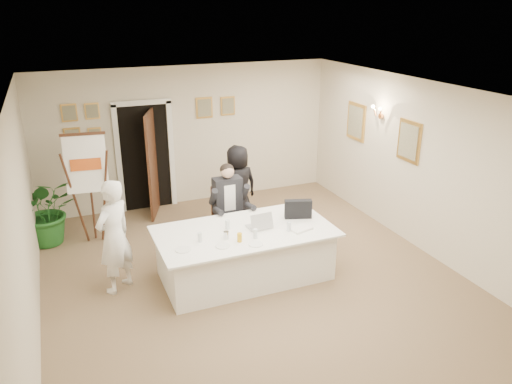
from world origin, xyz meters
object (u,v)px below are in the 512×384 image
Objects in this scene: seated_man at (229,206)px; steel_jug at (226,235)px; standing_man at (114,237)px; standing_woman at (238,186)px; potted_palm at (47,211)px; oj_glass at (240,238)px; conference_table at (245,253)px; laptop_bag at (298,209)px; paper_stack at (300,228)px; laptop at (259,218)px; flip_chart at (90,194)px.

steel_jug is (-0.47, -1.22, 0.09)m from seated_man.
standing_man is 2.84m from standing_woman.
steel_jug is (2.37, -2.53, 0.23)m from potted_palm.
oj_glass is at bearing -101.34° from seated_man.
standing_man is (-1.83, 0.37, 0.45)m from conference_table.
conference_table is 1.76× the size of seated_man.
laptop_bag is (0.35, -1.75, 0.16)m from standing_woman.
steel_jug is (-1.12, 0.13, 0.04)m from paper_stack.
standing_man reaches higher than standing_woman.
standing_woman is 3.34m from potted_palm.
conference_table is at bearing -176.44° from laptop.
standing_woman is (0.59, 1.86, 0.37)m from conference_table.
steel_jug is (1.48, -0.53, -0.01)m from standing_man.
paper_stack is at bearing -37.32° from potted_palm.
laptop is 0.64m from paper_stack.
laptop_bag is at bearing 68.21° from paper_stack.
laptop_bag is 0.45m from paper_stack.
laptop is (0.12, -1.02, 0.17)m from seated_man.
laptop is 0.62m from steel_jug.
standing_woman is (0.47, 0.80, 0.02)m from seated_man.
seated_man is 2.07m from standing_man.
flip_chart is at bearing 133.35° from laptop.
standing_man is 2.68m from paper_stack.
conference_table is 0.58m from steel_jug.
standing_man is 12.92× the size of oj_glass.
standing_man reaches higher than conference_table.
seated_man is at bearing 69.05° from steel_jug.
paper_stack is (0.54, -0.32, -0.12)m from laptop.
laptop reaches higher than paper_stack.
seated_man is 1.31m from steel_jug.
potted_palm is 3.47m from steel_jug.
potted_palm reaches higher than laptop.
standing_man is at bearing 168.64° from conference_table.
paper_stack is at bearing 126.83° from standing_man.
oj_glass is (-0.79, -2.18, 0.08)m from standing_woman.
laptop_bag reaches higher than laptop.
oj_glass is 0.22m from steel_jug.
flip_chart is 1.75m from standing_man.
paper_stack is (0.77, -0.29, 0.40)m from conference_table.
laptop is 1.16× the size of paper_stack.
laptop reaches higher than conference_table.
flip_chart is 3.02m from oj_glass.
laptop_bag is at bearing 94.83° from standing_woman.
standing_man is at bearing 165.79° from paper_stack.
flip_chart is (-1.99, 2.11, 0.50)m from conference_table.
seated_man is 0.97× the size of standing_woman.
potted_palm reaches higher than oj_glass.
standing_man is (-1.95, -0.69, 0.10)m from seated_man.
laptop_bag is at bearing 6.64° from conference_table.
laptop is at bearing 39.00° from oj_glass.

